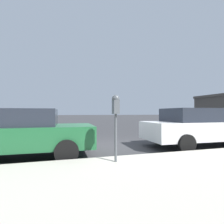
% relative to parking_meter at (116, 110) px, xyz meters
% --- Properties ---
extents(ground_plane, '(220.00, 220.00, 0.00)m').
position_rel_parking_meter_xyz_m(ground_plane, '(2.73, -0.63, -1.41)').
color(ground_plane, '#333335').
extents(parking_meter, '(0.21, 0.19, 1.62)m').
position_rel_parking_meter_xyz_m(parking_meter, '(0.00, 0.00, 0.00)').
color(parking_meter, '#4C5156').
rests_on(parking_meter, sidewalk).
extents(car_green, '(2.09, 4.30, 1.47)m').
position_rel_parking_meter_xyz_m(car_green, '(1.71, 2.46, -0.63)').
color(car_green, '#1E5B33').
rests_on(car_green, ground_plane).
extents(car_white, '(2.11, 4.92, 1.53)m').
position_rel_parking_meter_xyz_m(car_white, '(1.71, -4.23, -0.61)').
color(car_white, silver).
rests_on(car_white, ground_plane).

